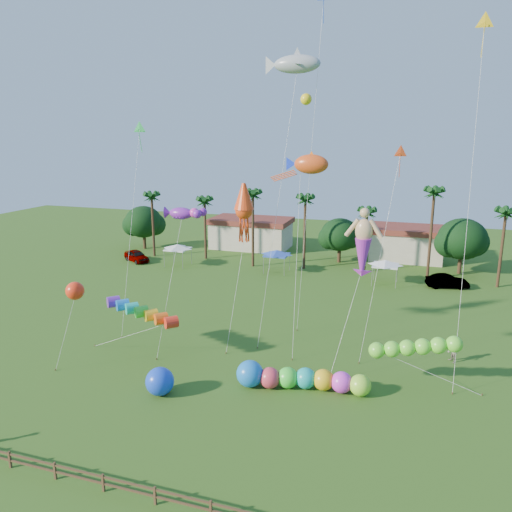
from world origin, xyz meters
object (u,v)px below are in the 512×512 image
(car_a, at_px, (137,256))
(blue_ball, at_px, (160,381))
(car_b, at_px, (447,281))
(spectator_b, at_px, (453,351))
(caterpillar_inflatable, at_px, (298,378))

(car_a, bearing_deg, blue_ball, -114.86)
(car_b, xyz_separation_m, blue_ball, (-20.27, -33.11, 0.20))
(spectator_b, bearing_deg, blue_ball, -89.97)
(caterpillar_inflatable, height_order, blue_ball, blue_ball)
(car_a, height_order, blue_ball, blue_ball)
(car_b, bearing_deg, car_a, 78.87)
(blue_ball, bearing_deg, car_a, 123.70)
(car_a, relative_size, caterpillar_inflatable, 0.50)
(spectator_b, relative_size, blue_ball, 0.93)
(car_b, bearing_deg, blue_ball, 136.69)
(caterpillar_inflatable, relative_size, blue_ball, 4.82)
(car_a, height_order, spectator_b, spectator_b)
(car_a, xyz_separation_m, car_b, (42.00, 0.52, -0.02))
(car_a, distance_m, car_b, 42.01)
(car_a, height_order, car_b, car_a)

